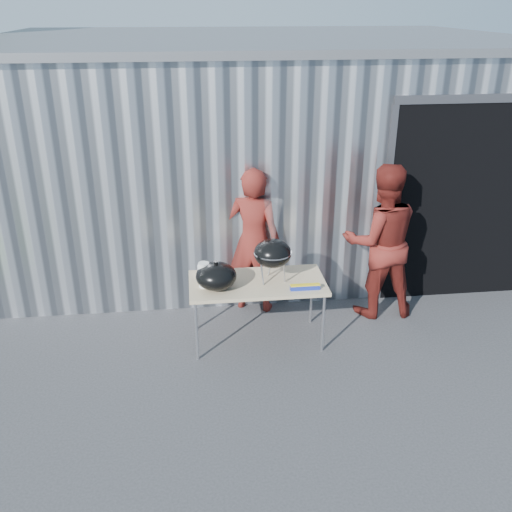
{
  "coord_description": "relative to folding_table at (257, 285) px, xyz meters",
  "views": [
    {
      "loc": [
        -0.31,
        -4.72,
        3.58
      ],
      "look_at": [
        0.36,
        0.88,
        1.05
      ],
      "focal_mm": 40.0,
      "sensor_mm": 36.0,
      "label": 1
    }
  ],
  "objects": [
    {
      "name": "person_cook",
      "position": [
        0.05,
        0.78,
        0.2
      ],
      "size": [
        0.78,
        0.64,
        1.83
      ],
      "primitive_type": "imported",
      "rotation": [
        0.0,
        0.0,
        2.78
      ],
      "color": "maroon",
      "rests_on": "ground"
    },
    {
      "name": "foil_box",
      "position": [
        0.49,
        -0.25,
        0.07
      ],
      "size": [
        0.32,
        0.05,
        0.06
      ],
      "color": "#172A97",
      "rests_on": "folding_table"
    },
    {
      "name": "building",
      "position": [
        0.55,
        3.73,
        0.83
      ],
      "size": [
        8.2,
        6.2,
        3.1
      ],
      "color": "silver",
      "rests_on": "ground"
    },
    {
      "name": "paper_towels",
      "position": [
        -0.58,
        -0.05,
        0.18
      ],
      "size": [
        0.12,
        0.12,
        0.28
      ],
      "primitive_type": "cylinder",
      "color": "white",
      "rests_on": "folding_table"
    },
    {
      "name": "kettle_grill",
      "position": [
        0.17,
        0.0,
        0.46
      ],
      "size": [
        0.42,
        0.42,
        0.93
      ],
      "color": "black",
      "rests_on": "folding_table"
    },
    {
      "name": "grill_lid",
      "position": [
        -0.45,
        -0.1,
        0.18
      ],
      "size": [
        0.44,
        0.44,
        0.32
      ],
      "color": "black",
      "rests_on": "folding_table"
    },
    {
      "name": "folding_table",
      "position": [
        0.0,
        0.0,
        0.0
      ],
      "size": [
        1.5,
        0.75,
        0.75
      ],
      "color": "tan",
      "rests_on": "ground"
    },
    {
      "name": "person_bystander",
      "position": [
        1.55,
        0.49,
        0.24
      ],
      "size": [
        0.94,
        0.74,
        1.9
      ],
      "primitive_type": "imported",
      "rotation": [
        0.0,
        0.0,
        3.12
      ],
      "color": "maroon",
      "rests_on": "ground"
    },
    {
      "name": "white_tub",
      "position": [
        -0.55,
        0.23,
        0.09
      ],
      "size": [
        0.2,
        0.15,
        0.1
      ],
      "primitive_type": "cube",
      "color": "white",
      "rests_on": "folding_table"
    },
    {
      "name": "ground",
      "position": [
        -0.37,
        -0.86,
        -0.71
      ],
      "size": [
        80.0,
        80.0,
        0.0
      ],
      "primitive_type": "plane",
      "color": "#333336"
    }
  ]
}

